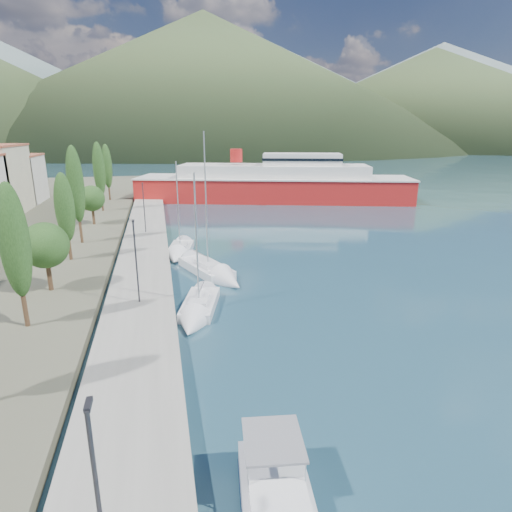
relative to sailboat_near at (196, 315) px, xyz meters
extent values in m
plane|color=#234657|center=(5.09, 109.03, -0.30)|extent=(1400.00, 1400.00, 0.00)
cube|color=gray|center=(-3.91, 15.03, 0.10)|extent=(5.00, 88.00, 0.80)
cone|color=slate|center=(85.09, 669.03, 89.70)|extent=(760.00, 760.00, 180.00)
cone|color=slate|center=(425.09, 589.03, 69.70)|extent=(640.00, 640.00, 140.00)
cone|color=#3C4E2B|center=(45.09, 389.03, 57.20)|extent=(480.00, 480.00, 115.00)
cone|color=#3C4E2B|center=(265.09, 369.03, 44.70)|extent=(420.00, 420.00, 90.00)
cube|color=silver|center=(-26.91, 55.03, 4.40)|extent=(9.00, 10.00, 8.00)
cube|color=#9E5138|center=(-26.91, 55.03, 8.55)|extent=(9.20, 10.20, 0.30)
cylinder|color=#47301E|center=(-10.88, -0.14, 1.43)|extent=(0.30, 0.30, 2.06)
ellipsoid|color=#274A1C|center=(-10.88, -0.14, 6.10)|extent=(1.80, 1.80, 7.29)
cylinder|color=#47301E|center=(-10.88, 6.59, 1.52)|extent=(0.36, 0.36, 2.24)
sphere|color=#274A1C|center=(-10.88, 6.59, 4.08)|extent=(3.59, 3.59, 3.59)
cylinder|color=#47301E|center=(-10.88, 15.22, 1.34)|extent=(0.30, 0.30, 1.88)
ellipsoid|color=#274A1C|center=(-10.88, 15.22, 5.60)|extent=(1.80, 1.80, 6.65)
cylinder|color=#47301E|center=(-10.88, 22.08, 1.59)|extent=(0.30, 0.30, 2.37)
ellipsoid|color=#274A1C|center=(-10.88, 22.08, 6.98)|extent=(1.80, 1.80, 8.41)
cylinder|color=#47301E|center=(-10.88, 32.38, 1.47)|extent=(0.36, 0.36, 2.15)
sphere|color=#274A1C|center=(-10.88, 32.38, 3.92)|extent=(3.44, 3.44, 3.44)
cylinder|color=#47301E|center=(-10.88, 42.95, 1.57)|extent=(0.30, 0.30, 2.35)
ellipsoid|color=#274A1C|center=(-10.88, 42.95, 6.92)|extent=(1.80, 1.80, 8.34)
cylinder|color=#47301E|center=(-10.88, 54.30, 1.50)|extent=(0.30, 0.30, 2.21)
ellipsoid|color=#274A1C|center=(-10.88, 54.30, 6.52)|extent=(1.80, 1.80, 7.82)
cube|color=#2D2D33|center=(-3.91, -19.07, 6.50)|extent=(0.15, 0.50, 0.12)
cylinder|color=#2D2D33|center=(-3.91, 2.25, 3.50)|extent=(0.12, 0.12, 6.00)
cube|color=#2D2D33|center=(-3.91, 2.50, 6.50)|extent=(0.15, 0.50, 0.12)
cylinder|color=#2D2D33|center=(-3.91, 25.51, 3.50)|extent=(0.12, 0.12, 6.00)
cube|color=#2D2D33|center=(-3.91, 25.76, 6.50)|extent=(0.15, 0.50, 0.12)
cube|color=slate|center=(1.40, -15.94, 2.04)|extent=(2.42, 2.76, 0.09)
cube|color=silver|center=(0.49, 1.82, -0.05)|extent=(3.68, 6.02, 0.90)
cube|color=silver|center=(0.39, 1.46, 0.55)|extent=(1.91, 2.53, 0.35)
cylinder|color=silver|center=(0.39, 1.46, 5.14)|extent=(0.12, 0.12, 9.49)
cone|color=silver|center=(-0.44, -1.65, -0.05)|extent=(2.90, 3.13, 2.30)
cube|color=silver|center=(1.90, 10.55, -0.03)|extent=(4.87, 7.47, 0.99)
cube|color=silver|center=(2.07, 10.11, 0.64)|extent=(2.42, 3.17, 0.39)
cylinder|color=silver|center=(2.07, 10.11, 6.53)|extent=(0.12, 0.12, 12.13)
cone|color=silver|center=(3.50, 6.34, -0.03)|extent=(3.54, 3.97, 2.54)
cube|color=silver|center=(-0.04, 18.13, -0.05)|extent=(3.38, 5.72, 0.92)
cube|color=silver|center=(-0.11, 17.78, 0.57)|extent=(1.81, 2.38, 0.36)
cylinder|color=silver|center=(-0.11, 17.78, 5.01)|extent=(0.12, 0.12, 9.18)
cone|color=silver|center=(-0.73, 14.77, -0.05)|extent=(2.80, 2.92, 2.35)
cube|color=red|center=(19.41, 51.18, 1.64)|extent=(52.04, 24.86, 4.94)
cube|color=silver|center=(19.41, 51.18, 4.11)|extent=(52.48, 25.26, 0.26)
cube|color=silver|center=(19.41, 51.18, 5.17)|extent=(36.34, 18.57, 2.65)
cube|color=silver|center=(24.48, 49.66, 7.55)|extent=(15.61, 10.41, 2.12)
cylinder|color=red|center=(12.65, 53.21, 8.17)|extent=(2.29, 2.29, 2.47)
camera|label=1|loc=(-2.01, -28.23, 12.57)|focal=30.00mm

